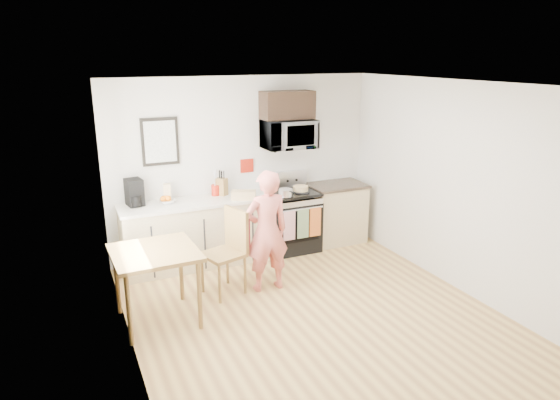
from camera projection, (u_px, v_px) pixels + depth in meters
name	position (u px, v px, depth m)	size (l,w,h in m)	color
floor	(315.00, 316.00, 5.72)	(4.60, 4.60, 0.00)	#9B6C3C
back_wall	(243.00, 166.00, 7.37)	(4.00, 0.04, 2.60)	silver
front_wall	(482.00, 301.00, 3.35)	(4.00, 0.04, 2.60)	silver
left_wall	(126.00, 235.00, 4.57)	(0.04, 4.60, 2.60)	silver
right_wall	(461.00, 188.00, 6.15)	(0.04, 4.60, 2.60)	silver
ceiling	(321.00, 84.00, 4.99)	(4.00, 4.60, 0.04)	silver
window	(116.00, 188.00, 5.21)	(0.06, 1.40, 1.50)	silver
cabinet_left	(199.00, 234.00, 7.03)	(2.10, 0.60, 0.90)	tan
countertop_left	(197.00, 202.00, 6.89)	(2.14, 0.64, 0.04)	white
cabinet_right	(336.00, 214.00, 7.91)	(0.84, 0.60, 0.90)	tan
countertop_right	(337.00, 185.00, 7.78)	(0.88, 0.64, 0.04)	black
range	(291.00, 222.00, 7.58)	(0.76, 0.70, 1.16)	black
microwave	(288.00, 134.00, 7.29)	(0.76, 0.51, 0.42)	silver
upper_cabinet	(287.00, 105.00, 7.21)	(0.76, 0.35, 0.40)	black
wall_art	(160.00, 142.00, 6.74)	(0.50, 0.04, 0.65)	black
wall_trivet	(247.00, 166.00, 7.37)	(0.20, 0.02, 0.20)	#A41C0E
person	(267.00, 231.00, 6.18)	(0.57, 0.37, 1.55)	#D3483A
dining_table	(155.00, 259.00, 5.43)	(0.90, 0.90, 0.84)	brown
chair	(233.00, 239.00, 6.19)	(0.60, 0.56, 1.07)	brown
knife_block	(221.00, 187.00, 7.14)	(0.11, 0.16, 0.25)	brown
utensil_crock	(215.00, 185.00, 7.12)	(0.12, 0.12, 0.37)	#A41C0E
fruit_bowl	(167.00, 201.00, 6.75)	(0.23, 0.23, 0.10)	white
milk_carton	(167.00, 193.00, 6.81)	(0.10, 0.10, 0.25)	tan
coffee_maker	(135.00, 193.00, 6.63)	(0.24, 0.32, 0.36)	black
bread_bag	(244.00, 195.00, 6.94)	(0.33, 0.16, 0.12)	tan
cake	(301.00, 189.00, 7.38)	(0.27, 0.27, 0.09)	black
kettle	(268.00, 182.00, 7.48)	(0.21, 0.21, 0.26)	white
pot	(286.00, 193.00, 7.16)	(0.20, 0.35, 0.10)	silver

